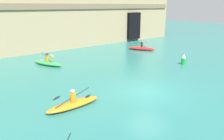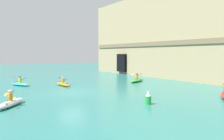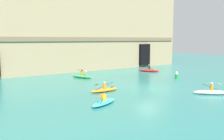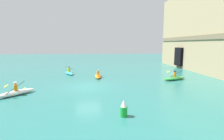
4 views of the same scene
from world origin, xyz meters
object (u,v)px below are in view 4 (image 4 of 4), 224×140
(kayak_cyan, at_px, (69,73))
(marker_buoy, at_px, (124,109))
(kayak_orange, at_px, (98,76))
(kayak_green, at_px, (175,78))
(kayak_white, at_px, (16,92))

(kayak_cyan, height_order, marker_buoy, kayak_cyan)
(kayak_orange, bearing_deg, kayak_green, 74.04)
(kayak_white, distance_m, marker_buoy, 9.89)
(kayak_green, height_order, marker_buoy, kayak_green)
(kayak_cyan, xyz_separation_m, kayak_orange, (2.83, 4.16, -0.01))
(kayak_orange, bearing_deg, marker_buoy, 5.87)
(kayak_white, relative_size, kayak_cyan, 0.94)
(kayak_white, distance_m, kayak_cyan, 10.77)
(marker_buoy, bearing_deg, kayak_cyan, -160.08)
(kayak_white, bearing_deg, kayak_cyan, 25.52)
(kayak_cyan, distance_m, kayak_green, 14.44)
(kayak_white, bearing_deg, kayak_green, -31.96)
(kayak_orange, distance_m, marker_buoy, 12.75)
(kayak_cyan, bearing_deg, marker_buoy, 176.62)
(kayak_cyan, xyz_separation_m, marker_buoy, (15.49, 5.61, 0.25))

